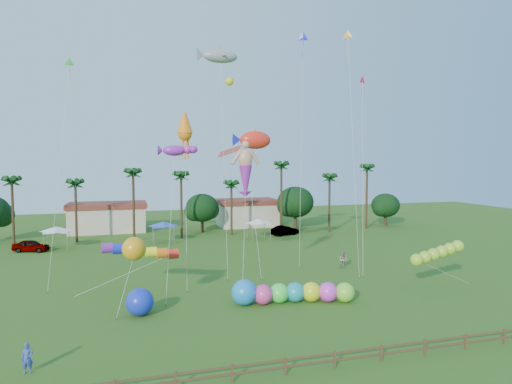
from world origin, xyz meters
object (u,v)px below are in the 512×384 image
object	(u,v)px
blue_ball	(140,302)
car_a	(31,246)
spectator_a	(27,358)
car_b	(285,230)
caterpillar_inflatable	(289,293)
spectator_b	(343,260)

from	to	relation	value
blue_ball	car_a	bearing A→B (deg)	113.54
spectator_a	blue_ball	bearing A→B (deg)	54.99
car_b	caterpillar_inflatable	bearing A→B (deg)	141.91
car_a	blue_ball	bearing A→B (deg)	-138.44
car_a	blue_ball	xyz separation A→B (m)	(12.67, -29.08, 0.29)
caterpillar_inflatable	spectator_b	bearing A→B (deg)	54.72
car_b	spectator_b	size ratio (longest dim) A/B	2.46
spectator_b	car_a	bearing A→B (deg)	-167.88
car_a	caterpillar_inflatable	xyz separation A→B (m)	(24.63, -29.39, 0.11)
car_b	blue_ball	distance (m)	39.62
car_a	caterpillar_inflatable	bearing A→B (deg)	-122.02
car_b	blue_ball	world-z (taller)	blue_ball
spectator_a	car_b	bearing A→B (deg)	56.90
spectator_a	spectator_b	size ratio (longest dim) A/B	0.91
caterpillar_inflatable	blue_ball	distance (m)	11.97
car_a	spectator_a	world-z (taller)	spectator_a
spectator_a	caterpillar_inflatable	xyz separation A→B (m)	(18.30, 7.67, 0.02)
car_a	spectator_b	xyz separation A→B (m)	(34.66, -19.55, 0.17)
car_a	spectator_a	size ratio (longest dim) A/B	2.62
car_b	blue_ball	bearing A→B (deg)	125.20
car_b	spectator_a	distance (m)	49.81
car_a	spectator_b	size ratio (longest dim) A/B	2.40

